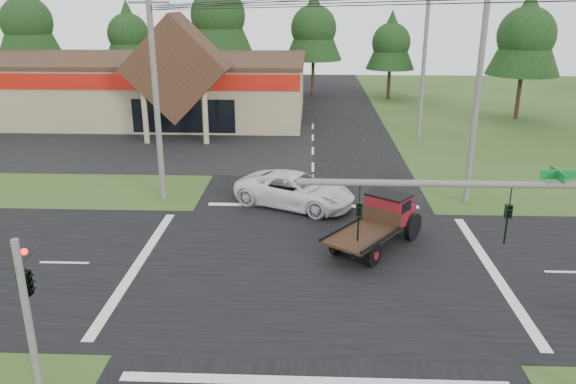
{
  "coord_description": "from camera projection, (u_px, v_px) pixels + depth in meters",
  "views": [
    {
      "loc": [
        -0.17,
        -19.99,
        10.05
      ],
      "look_at": [
        -1.11,
        2.78,
        2.2
      ],
      "focal_mm": 35.0,
      "sensor_mm": 36.0,
      "label": 1
    }
  ],
  "objects": [
    {
      "name": "tree_row_c",
      "position": [
        218.0,
        13.0,
        58.43
      ],
      "size": [
        7.28,
        7.28,
        13.13
      ],
      "color": "#332316",
      "rests_on": "ground"
    },
    {
      "name": "utility_pole_nw",
      "position": [
        156.0,
        97.0,
        28.27
      ],
      "size": [
        2.0,
        0.3,
        10.5
      ],
      "color": "#595651",
      "rests_on": "ground"
    },
    {
      "name": "traffic_signal_mast",
      "position": [
        560.0,
        248.0,
        13.4
      ],
      "size": [
        8.12,
        0.24,
        7.0
      ],
      "color": "#595651",
      "rests_on": "ground"
    },
    {
      "name": "ground",
      "position": [
        313.0,
        268.0,
        22.15
      ],
      "size": [
        120.0,
        120.0,
        0.0
      ],
      "primitive_type": "plane",
      "color": "#2E4318",
      "rests_on": "ground"
    },
    {
      "name": "white_pickup",
      "position": [
        295.0,
        190.0,
        28.55
      ],
      "size": [
        6.74,
        5.14,
        1.7
      ],
      "primitive_type": "imported",
      "rotation": [
        0.0,
        0.0,
        1.14
      ],
      "color": "white",
      "rests_on": "ground"
    },
    {
      "name": "antique_flatbed_truck",
      "position": [
        375.0,
        224.0,
        23.59
      ],
      "size": [
        4.72,
        5.41,
        2.19
      ],
      "primitive_type": null,
      "rotation": [
        0.0,
        0.0,
        -0.63
      ],
      "color": "#5D0D14",
      "rests_on": "ground"
    },
    {
      "name": "tree_row_b",
      "position": [
        128.0,
        32.0,
        60.42
      ],
      "size": [
        5.6,
        5.6,
        10.1
      ],
      "color": "#332316",
      "rests_on": "ground"
    },
    {
      "name": "tree_side_ne",
      "position": [
        527.0,
        33.0,
        47.39
      ],
      "size": [
        6.16,
        6.16,
        11.11
      ],
      "color": "#332316",
      "rests_on": "ground"
    },
    {
      "name": "tree_row_d",
      "position": [
        314.0,
        26.0,
        59.43
      ],
      "size": [
        6.16,
        6.16,
        11.11
      ],
      "color": "#332316",
      "rests_on": "ground"
    },
    {
      "name": "traffic_signal_corner",
      "position": [
        23.0,
        268.0,
        14.38
      ],
      "size": [
        0.53,
        2.48,
        4.4
      ],
      "color": "#595651",
      "rests_on": "ground"
    },
    {
      "name": "cvs_building",
      "position": [
        136.0,
        86.0,
        49.79
      ],
      "size": [
        30.4,
        18.2,
        9.19
      ],
      "color": "#978B66",
      "rests_on": "ground"
    },
    {
      "name": "utility_pole_n",
      "position": [
        424.0,
        62.0,
        40.76
      ],
      "size": [
        2.0,
        0.3,
        11.2
      ],
      "color": "#595651",
      "rests_on": "ground"
    },
    {
      "name": "utility_pole_ne",
      "position": [
        478.0,
        89.0,
        27.48
      ],
      "size": [
        2.0,
        0.3,
        11.5
      ],
      "color": "#595651",
      "rests_on": "ground"
    },
    {
      "name": "road_ew",
      "position": [
        313.0,
        268.0,
        22.15
      ],
      "size": [
        120.0,
        12.0,
        0.02
      ],
      "primitive_type": "cube",
      "color": "black",
      "rests_on": "ground"
    },
    {
      "name": "parking_apron",
      "position": [
        120.0,
        145.0,
        40.64
      ],
      "size": [
        28.0,
        14.0,
        0.02
      ],
      "primitive_type": "cube",
      "color": "black",
      "rests_on": "ground"
    },
    {
      "name": "tree_row_e",
      "position": [
        391.0,
        40.0,
        57.66
      ],
      "size": [
        5.04,
        5.04,
        9.09
      ],
      "color": "#332316",
      "rests_on": "ground"
    },
    {
      "name": "tree_row_a",
      "position": [
        26.0,
        19.0,
        58.48
      ],
      "size": [
        6.72,
        6.72,
        12.12
      ],
      "color": "#332316",
      "rests_on": "ground"
    },
    {
      "name": "road_ns",
      "position": [
        313.0,
        268.0,
        22.15
      ],
      "size": [
        12.0,
        120.0,
        0.02
      ],
      "primitive_type": "cube",
      "color": "black",
      "rests_on": "ground"
    }
  ]
}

